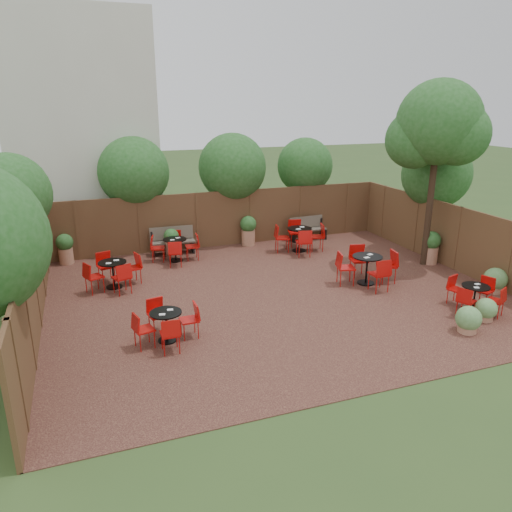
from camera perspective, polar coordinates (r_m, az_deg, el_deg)
name	(u,v)px	position (r m, az deg, el deg)	size (l,w,h in m)	color
ground	(277,294)	(13.42, 2.46, -4.49)	(80.00, 80.00, 0.00)	#354F23
courtyard_paving	(277,294)	(13.42, 2.46, -4.45)	(12.00, 10.00, 0.02)	#381916
fence_back	(225,219)	(17.62, -3.67, 4.38)	(12.00, 0.08, 2.00)	#51301E
fence_left	(34,288)	(12.25, -24.50, -3.40)	(0.08, 10.00, 2.00)	#51301E
fence_right	(458,239)	(16.25, 22.51, 1.86)	(0.08, 10.00, 2.00)	#51301E
neighbour_building	(82,131)	(19.50, -19.66, 13.64)	(5.00, 4.00, 8.00)	beige
overhang_foliage	(182,185)	(14.41, -8.60, 8.16)	(15.85, 10.79, 2.78)	#1F531B
courtyard_tree	(438,129)	(15.87, 20.52, 13.76)	(2.69, 2.59, 5.69)	black
park_bench_left	(172,240)	(16.97, -9.74, 1.85)	(1.51, 0.53, 0.92)	brown
park_bench_right	(307,228)	(18.50, 6.03, 3.27)	(1.44, 0.58, 0.87)	brown
bistro_tables	(265,265)	(14.26, 1.09, -1.09)	(9.89, 7.96, 0.96)	black
planters	(243,240)	(16.42, -1.54, 1.86)	(11.65, 4.54, 1.08)	#A66F53
low_shrubs	(485,299)	(13.57, 25.20, -4.54)	(3.07, 2.31, 0.68)	#A66F53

